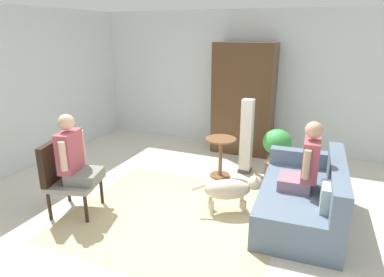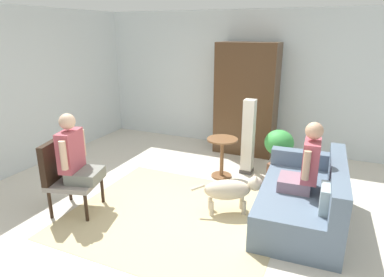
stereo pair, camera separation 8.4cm
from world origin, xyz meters
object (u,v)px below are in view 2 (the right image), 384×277
Objects in this scene: person_on_armchair at (75,155)px; potted_plant at (278,150)px; person_on_couch at (306,164)px; column_lamp at (248,137)px; round_end_table at (222,154)px; armchair at (65,171)px; couch at (305,200)px; armoire_cabinet at (246,99)px; dog at (231,190)px.

potted_plant is at bearing 43.03° from person_on_armchair.
column_lamp is (-1.01, 1.21, -0.16)m from person_on_couch.
round_end_table is (-1.34, 0.87, -0.37)m from person_on_couch.
armchair reaches higher than potted_plant.
person_on_armchair is (-2.71, -0.93, 0.49)m from couch.
potted_plant is (2.17, 2.03, -0.28)m from person_on_armchair.
column_lamp reaches higher than potted_plant.
potted_plant is 1.46m from armoire_cabinet.
person_on_couch is 1.58m from column_lamp.
person_on_couch is at bearing -50.00° from column_lamp.
couch is at bearing -57.61° from armoire_cabinet.
couch is 2.91m from person_on_armchair.
person_on_couch is 1.01× the size of dog.
person_on_armchair is at bearing -127.22° from round_end_table.
dog is (1.97, 0.80, -0.22)m from armchair.
armoire_cabinet is at bearing 90.05° from round_end_table.
person_on_armchair is 2.99m from potted_plant.
armchair is 2.82m from column_lamp.
round_end_table is (1.50, 1.81, -0.14)m from armchair.
armchair is 0.29m from person_on_armchair.
person_on_couch is at bearing 9.16° from dog.
person_on_couch is 0.69× the size of column_lamp.
round_end_table is at bearing 115.50° from dog.
column_lamp reaches higher than armchair.
armoire_cabinet reaches higher than person_on_armchair.
armoire_cabinet reaches higher than potted_plant.
person_on_armchair is 1.04× the size of dog.
armoire_cabinet is (-0.48, 2.33, 0.71)m from dog.
dog is at bearing -78.37° from armoire_cabinet.
person_on_couch is 0.41× the size of armoire_cabinet.
dog is 0.41× the size of armoire_cabinet.
dog is (-0.89, -0.17, 0.03)m from couch.
potted_plant is at bearing -51.99° from armoire_cabinet.
armchair reaches higher than couch.
person_on_couch is 1.27m from potted_plant.
potted_plant reaches higher than dog.
person_on_armchair is 3.38m from armoire_cabinet.
person_on_couch reaches higher than couch.
armoire_cabinet is at bearing 66.58° from person_on_armchair.
round_end_table is 0.77× the size of dog.
armoire_cabinet reaches higher than person_on_couch.
column_lamp reaches higher than couch.
dog is at bearing -170.84° from person_on_couch.
armoire_cabinet is (-1.37, 2.16, 0.75)m from couch.
person_on_couch reaches higher than armchair.
round_end_table is 0.53× the size of column_lamp.
armoire_cabinet is (-0.83, 1.07, 0.54)m from potted_plant.
round_end_table is 1.47m from armoire_cabinet.
person_on_couch is (-0.03, -0.03, 0.48)m from couch.
person_on_armchair reaches higher than couch.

